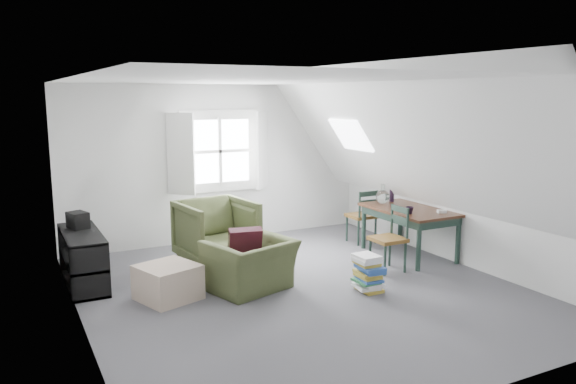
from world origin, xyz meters
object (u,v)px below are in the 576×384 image
armchair_near (250,290)px  ottoman (168,282)px  armchair_far (217,262)px  dining_chair_near (390,238)px  dining_table (409,215)px  dining_chair_far (363,215)px  media_shelf (83,262)px  magazine_stack (368,273)px

armchair_near → ottoman: size_ratio=1.57×
armchair_far → dining_chair_near: size_ratio=1.13×
dining_table → dining_chair_far: size_ratio=1.65×
armchair_near → dining_chair_near: dining_chair_near is taller
armchair_far → dining_table: (2.61, -0.99, 0.62)m
dining_table → media_shelf: dining_table is taller
dining_table → magazine_stack: size_ratio=3.20×
armchair_far → magazine_stack: (1.20, -1.96, 0.22)m
armchair_near → media_shelf: (-1.77, 1.09, 0.30)m
media_shelf → dining_table: bearing=-9.1°
ottoman → dining_chair_near: dining_chair_near is taller
dining_table → dining_chair_near: dining_chair_near is taller
magazine_stack → dining_chair_near: bearing=36.0°
ottoman → media_shelf: size_ratio=0.46×
media_shelf → magazine_stack: 3.50m
dining_chair_near → armchair_far: bearing=-107.8°
dining_chair_far → media_shelf: 4.24m
ottoman → magazine_stack: bearing=-20.7°
dining_chair_near → dining_chair_far: bearing=178.5°
ottoman → media_shelf: bearing=130.4°
dining_table → dining_chair_near: size_ratio=1.63×
ottoman → dining_table: 3.64m
dining_chair_far → media_shelf: size_ratio=0.66×
dining_table → magazine_stack: dining_table is taller
ottoman → dining_chair_near: (2.94, -0.31, 0.25)m
armchair_far → magazine_stack: size_ratio=2.21×
dining_table → magazine_stack: bearing=-141.7°
dining_table → media_shelf: bearing=173.3°
dining_table → magazine_stack: (-1.40, -0.97, -0.39)m
dining_chair_far → magazine_stack: (-1.23, -1.89, -0.23)m
dining_chair_near → magazine_stack: bearing=-35.2°
dining_chair_near → ottoman: bearing=-77.2°
armchair_near → dining_chair_far: (2.47, 1.20, 0.45)m
ottoman → dining_chair_near: size_ratio=0.70×
ottoman → media_shelf: media_shelf is taller
media_shelf → magazine_stack: media_shelf is taller
armchair_far → media_shelf: bearing=178.1°
armchair_far → dining_chair_near: (1.93, -1.43, 0.45)m
armchair_far → media_shelf: 1.84m
dining_chair_far → magazine_stack: 2.26m
armchair_far → ottoman: bearing=-139.7°
dining_chair_far → magazine_stack: dining_chair_far is taller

